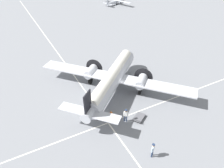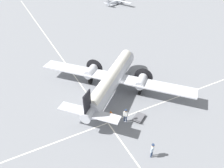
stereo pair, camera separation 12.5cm
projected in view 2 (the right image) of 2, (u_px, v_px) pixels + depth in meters
name	position (u px, v px, depth m)	size (l,w,h in m)	color
ground_plane	(112.00, 93.00, 31.30)	(300.00, 300.00, 0.00)	slate
apron_line_eastwest	(131.00, 114.00, 27.55)	(120.00, 0.16, 0.01)	silver
apron_line_northsouth	(91.00, 99.00, 30.05)	(0.16, 120.00, 0.01)	silver
airliner_main	(113.00, 77.00, 30.23)	(17.59, 18.24, 5.30)	silver
crew_foreground	(152.00, 149.00, 21.72)	(0.54, 0.41, 1.81)	navy
passenger_boarding	(126.00, 114.00, 25.90)	(0.47, 0.45, 1.81)	navy
suitcase_near_door	(116.00, 122.00, 26.15)	(0.40, 0.17, 0.49)	#232328
suitcase_upright_spare	(112.00, 119.00, 26.45)	(0.48, 0.13, 0.60)	#47331E
baggage_cart	(139.00, 117.00, 26.69)	(2.02, 1.81, 0.56)	#56565B
light_aircraft_distant	(117.00, 1.00, 69.63)	(8.53, 11.05, 2.16)	#B7BCC6
traffic_cone	(111.00, 112.00, 27.55)	(0.36, 0.36, 0.48)	orange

